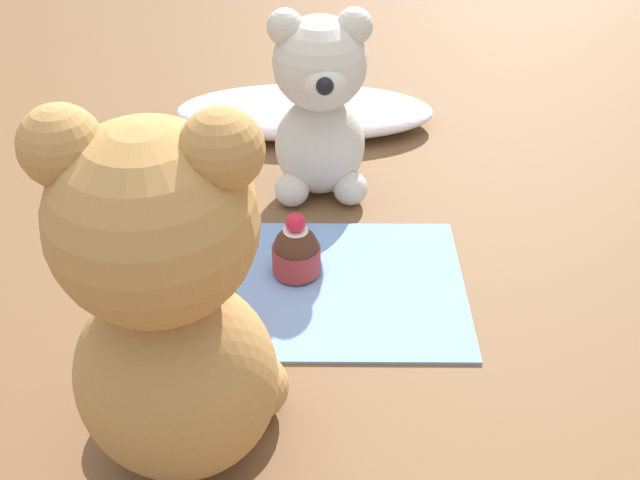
% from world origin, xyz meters
% --- Properties ---
extents(ground_plane, '(4.00, 4.00, 0.00)m').
position_xyz_m(ground_plane, '(0.00, 0.00, 0.00)').
color(ground_plane, brown).
extents(knitted_placemat, '(0.27, 0.21, 0.01)m').
position_xyz_m(knitted_placemat, '(0.00, 0.00, 0.00)').
color(knitted_placemat, '#7A9ED1').
rests_on(knitted_placemat, ground_plane).
extents(tulle_cloth, '(0.34, 0.15, 0.04)m').
position_xyz_m(tulle_cloth, '(-0.03, 0.34, 0.02)').
color(tulle_cloth, silver).
rests_on(tulle_cloth, ground_plane).
extents(teddy_bear_cream, '(0.11, 0.12, 0.21)m').
position_xyz_m(teddy_bear_cream, '(-0.01, 0.18, 0.11)').
color(teddy_bear_cream, beige).
rests_on(teddy_bear_cream, ground_plane).
extents(teddy_bear_tan, '(0.15, 0.15, 0.28)m').
position_xyz_m(teddy_bear_tan, '(-0.10, -0.19, 0.14)').
color(teddy_bear_tan, '#B78447').
rests_on(teddy_bear_tan, ground_plane).
extents(cupcake_near_cream_bear, '(0.05, 0.05, 0.07)m').
position_xyz_m(cupcake_near_cream_bear, '(-0.03, 0.02, 0.03)').
color(cupcake_near_cream_bear, '#993333').
rests_on(cupcake_near_cream_bear, knitted_placemat).
extents(cupcake_near_tan_bear, '(0.04, 0.04, 0.06)m').
position_xyz_m(cupcake_near_tan_bear, '(-0.09, -0.07, 0.03)').
color(cupcake_near_tan_bear, '#993333').
rests_on(cupcake_near_tan_bear, knitted_placemat).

